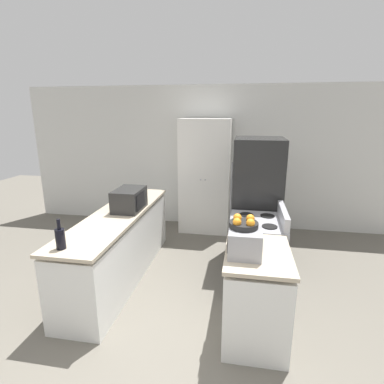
{
  "coord_description": "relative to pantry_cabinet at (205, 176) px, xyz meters",
  "views": [
    {
      "loc": [
        0.69,
        -2.05,
        2.12
      ],
      "look_at": [
        0.0,
        1.9,
        1.05
      ],
      "focal_mm": 28.0,
      "sensor_mm": 36.0,
      "label": 1
    }
  ],
  "objects": [
    {
      "name": "ground_plane",
      "position": [
        -0.02,
        -3.17,
        -1.01
      ],
      "size": [
        14.0,
        14.0,
        0.0
      ],
      "primitive_type": "plane",
      "color": "#666056"
    },
    {
      "name": "wall_back",
      "position": [
        -0.02,
        0.32,
        0.29
      ],
      "size": [
        7.0,
        0.06,
        2.6
      ],
      "color": "silver",
      "rests_on": "ground_plane"
    },
    {
      "name": "refrigerator",
      "position": [
        0.87,
        -1.04,
        -0.12
      ],
      "size": [
        0.69,
        0.73,
        1.79
      ],
      "color": "black",
      "rests_on": "ground_plane"
    },
    {
      "name": "microwave",
      "position": [
        -0.77,
        -1.69,
        0.02
      ],
      "size": [
        0.34,
        0.49,
        0.28
      ],
      "color": "black",
      "rests_on": "counter_left"
    },
    {
      "name": "pantry_cabinet",
      "position": [
        0.0,
        0.0,
        0.0
      ],
      "size": [
        0.88,
        0.58,
        2.02
      ],
      "color": "white",
      "rests_on": "ground_plane"
    },
    {
      "name": "fruit_bowl",
      "position": [
        0.7,
        -2.67,
        0.15
      ],
      "size": [
        0.26,
        0.26,
        0.11
      ],
      "color": "black",
      "rests_on": "toaster_oven"
    },
    {
      "name": "wine_bottle",
      "position": [
        -0.97,
        -2.9,
        -0.02
      ],
      "size": [
        0.09,
        0.09,
        0.29
      ],
      "color": "black",
      "rests_on": "counter_left"
    },
    {
      "name": "stove",
      "position": [
        0.86,
        -1.82,
        -0.56
      ],
      "size": [
        0.66,
        0.76,
        1.05
      ],
      "color": "#9E9EA3",
      "rests_on": "ground_plane"
    },
    {
      "name": "counter_right",
      "position": [
        0.84,
        -2.64,
        -0.58
      ],
      "size": [
        0.6,
        0.85,
        0.89
      ],
      "color": "silver",
      "rests_on": "ground_plane"
    },
    {
      "name": "toaster_oven",
      "position": [
        0.71,
        -2.69,
        -0.01
      ],
      "size": [
        0.3,
        0.4,
        0.24
      ],
      "color": "#939399",
      "rests_on": "counter_right"
    },
    {
      "name": "counter_left",
      "position": [
        -0.88,
        -1.83,
        -0.58
      ],
      "size": [
        0.6,
        2.47,
        0.89
      ],
      "color": "silver",
      "rests_on": "ground_plane"
    }
  ]
}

